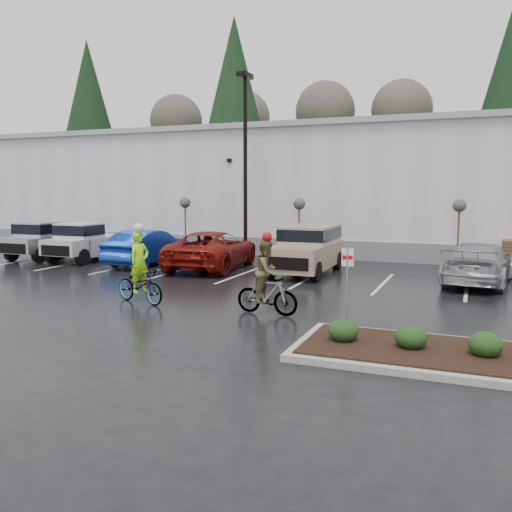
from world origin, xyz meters
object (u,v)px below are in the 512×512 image
at_px(sapling_west, 185,206).
at_px(sapling_mid, 299,207).
at_px(suv_tan, 306,250).
at_px(cyclist_hivis, 140,279).
at_px(lamppost, 245,147).
at_px(cyclist_olive, 267,285).
at_px(pickup_white, 91,241).
at_px(car_blue, 148,247).
at_px(sapling_east, 459,209).
at_px(pickup_silver, 51,239).
at_px(car_far_silver, 479,263).
at_px(fire_lane_sign, 347,279).
at_px(car_red, 213,250).

bearing_deg(sapling_west, sapling_mid, 0.00).
relative_size(suv_tan, cyclist_hivis, 1.99).
height_order(lamppost, cyclist_olive, lamppost).
relative_size(lamppost, sapling_mid, 2.88).
distance_m(sapling_mid, pickup_white, 10.79).
relative_size(car_blue, cyclist_olive, 2.13).
height_order(sapling_east, pickup_white, sapling_east).
relative_size(lamppost, cyclist_hivis, 3.60).
relative_size(lamppost, pickup_silver, 1.77).
xyz_separation_m(sapling_east, cyclist_hivis, (-9.18, -11.50, -1.94)).
bearing_deg(sapling_west, pickup_silver, -150.25).
bearing_deg(car_far_silver, sapling_east, -68.78).
height_order(fire_lane_sign, car_red, fire_lane_sign).
distance_m(fire_lane_sign, pickup_silver, 20.23).
distance_m(sapling_mid, pickup_silver, 13.27).
bearing_deg(sapling_mid, suv_tan, -67.93).
xyz_separation_m(sapling_east, suv_tan, (-6.00, -3.69, -1.70)).
distance_m(lamppost, cyclist_olive, 12.66).
xyz_separation_m(sapling_mid, suv_tan, (1.50, -3.69, -1.70)).
xyz_separation_m(sapling_west, sapling_mid, (6.50, 0.00, 0.00)).
relative_size(sapling_east, car_blue, 0.62).
bearing_deg(sapling_west, pickup_white, -135.79).
bearing_deg(car_red, pickup_silver, -7.77).
height_order(pickup_silver, car_red, pickup_silver).
distance_m(lamppost, pickup_silver, 11.49).
xyz_separation_m(pickup_white, car_blue, (3.64, -0.29, -0.14)).
height_order(sapling_mid, car_blue, sapling_mid).
relative_size(pickup_silver, cyclist_olive, 2.16).
bearing_deg(car_red, cyclist_olive, 119.80).
relative_size(sapling_mid, pickup_silver, 0.62).
height_order(sapling_west, cyclist_olive, sapling_west).
distance_m(fire_lane_sign, car_blue, 14.82).
bearing_deg(lamppost, car_far_silver, -13.55).
xyz_separation_m(sapling_west, car_red, (3.54, -3.78, -1.87)).
height_order(lamppost, car_blue, lamppost).
relative_size(lamppost, car_far_silver, 1.67).
height_order(sapling_mid, cyclist_olive, sapling_mid).
height_order(lamppost, car_far_silver, lamppost).
distance_m(car_blue, cyclist_hivis, 9.08).
relative_size(suv_tan, car_far_silver, 0.92).
height_order(fire_lane_sign, car_blue, fire_lane_sign).
height_order(sapling_east, cyclist_olive, sapling_east).
bearing_deg(car_far_silver, car_blue, 7.91).
xyz_separation_m(sapling_west, car_far_silver, (14.89, -3.63, -1.92)).
relative_size(car_red, suv_tan, 1.21).
xyz_separation_m(car_red, cyclist_olive, (5.63, -7.72, 0.01)).
height_order(fire_lane_sign, pickup_silver, fire_lane_sign).
height_order(sapling_east, cyclist_hivis, sapling_east).
bearing_deg(cyclist_olive, sapling_east, -18.22).
xyz_separation_m(pickup_silver, car_blue, (6.24, -0.23, -0.14)).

